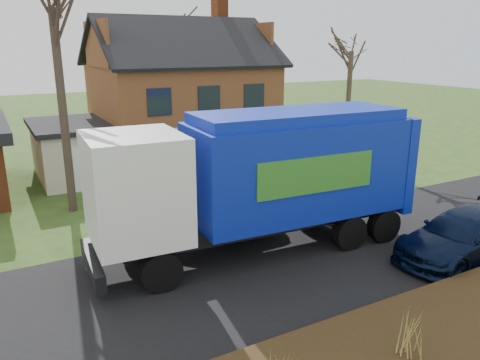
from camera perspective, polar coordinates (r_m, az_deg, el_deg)
ground at (r=15.21m, az=6.21°, el=-9.70°), size 120.00×120.00×0.00m
road at (r=15.21m, az=6.21°, el=-9.67°), size 80.00×7.00×0.02m
mulch_verge at (r=11.81m, az=21.84°, el=-18.35°), size 80.00×3.50×0.30m
main_house at (r=26.90m, az=-8.16°, el=10.51°), size 12.95×8.95×9.26m
garbage_truck at (r=15.02m, az=3.19°, el=0.84°), size 10.87×3.46×4.60m
silver_sedan at (r=17.15m, az=-3.31°, el=-3.76°), size 4.91×2.38×1.55m
navy_wagon at (r=16.66m, az=25.44°, el=-6.11°), size 5.30×2.52×1.49m
tree_front_east at (r=28.07m, az=13.57°, el=17.10°), size 3.22×3.22×8.95m
tree_back at (r=37.05m, az=-8.61°, el=18.89°), size 3.21×3.21×10.16m
grass_clump_mid at (r=10.85m, az=20.05°, el=-17.33°), size 0.36×0.30×1.00m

